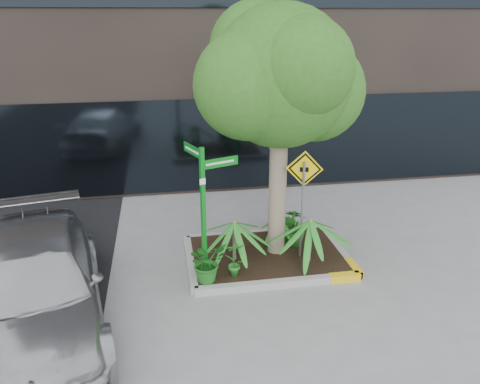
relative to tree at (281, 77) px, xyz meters
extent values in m
plane|color=gray|center=(-0.42, -0.41, -3.75)|extent=(80.00, 80.00, 0.00)
cube|color=#9E9E99|center=(-0.22, 0.99, -3.67)|extent=(3.20, 0.15, 0.15)
cube|color=#9E9E99|center=(-0.22, -1.21, -3.67)|extent=(3.20, 0.15, 0.15)
cube|color=#9E9E99|center=(-1.82, -0.11, -3.67)|extent=(0.15, 2.20, 0.15)
cube|color=#9E9E99|center=(1.38, -0.11, -3.67)|extent=(0.15, 2.20, 0.15)
cube|color=yellow|center=(1.08, -1.21, -3.67)|extent=(0.60, 0.17, 0.15)
cube|color=black|center=(-0.22, -0.11, -3.63)|extent=(3.05, 2.05, 0.06)
cylinder|color=gray|center=(0.00, -0.02, -2.09)|extent=(0.35, 0.35, 3.31)
cylinder|color=gray|center=(0.11, -0.02, -0.88)|extent=(0.63, 0.18, 1.08)
sphere|color=#285D1A|center=(0.00, -0.02, 0.00)|extent=(2.65, 2.65, 2.65)
sphere|color=#285D1A|center=(0.78, 0.31, -0.33)|extent=(1.99, 1.99, 1.99)
sphere|color=#285D1A|center=(-0.66, -0.24, -0.11)|extent=(1.99, 1.99, 1.99)
sphere|color=#285D1A|center=(0.22, -0.68, 0.23)|extent=(1.77, 1.77, 1.77)
sphere|color=#285D1A|center=(-0.33, 0.53, 0.45)|extent=(1.88, 1.88, 1.88)
cylinder|color=gray|center=(0.55, -0.57, -3.12)|extent=(0.07, 0.07, 0.96)
cylinder|color=gray|center=(-0.93, -0.25, -3.16)|extent=(0.07, 0.07, 0.88)
cylinder|color=gray|center=(0.19, 0.41, -3.28)|extent=(0.07, 0.07, 0.64)
imported|color=#B6B6BB|center=(-4.39, -1.66, -3.01)|extent=(3.00, 5.38, 1.48)
imported|color=#1C621C|center=(-1.55, -0.96, -3.22)|extent=(0.94, 0.94, 0.77)
imported|color=#22601C|center=(0.46, 0.19, -3.19)|extent=(0.64, 0.64, 0.82)
imported|color=#257724|center=(-1.02, -0.87, -3.23)|extent=(0.40, 0.40, 0.74)
imported|color=#1F621C|center=(0.32, 0.25, -3.25)|extent=(0.50, 0.50, 0.71)
cube|color=#0B7D1A|center=(-1.57, -0.71, -2.42)|extent=(0.10, 0.10, 2.67)
cube|color=#0B7D1A|center=(-1.23, -0.58, -1.42)|extent=(0.70, 0.28, 0.17)
cube|color=#0B7D1A|center=(-1.70, -0.37, -1.23)|extent=(0.28, 0.70, 0.17)
cube|color=white|center=(-1.23, -0.59, -1.42)|extent=(0.54, 0.20, 0.04)
cube|color=white|center=(-1.72, -0.37, -1.23)|extent=(0.20, 0.54, 0.04)
cube|color=white|center=(-1.57, -0.75, -1.70)|extent=(0.11, 0.04, 0.11)
cylinder|color=slate|center=(0.40, -0.46, -2.55)|extent=(0.13, 0.27, 2.10)
cube|color=yellow|center=(0.40, -0.48, -1.66)|extent=(0.68, 0.24, 0.71)
cube|color=black|center=(0.40, -0.49, -1.66)|extent=(0.60, 0.20, 0.63)
cube|color=yellow|center=(0.40, -0.50, -1.66)|extent=(0.51, 0.17, 0.53)
cube|color=black|center=(0.39, -0.50, -1.67)|extent=(0.16, 0.05, 0.09)
camera|label=1|loc=(-2.26, -8.60, 1.08)|focal=35.00mm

